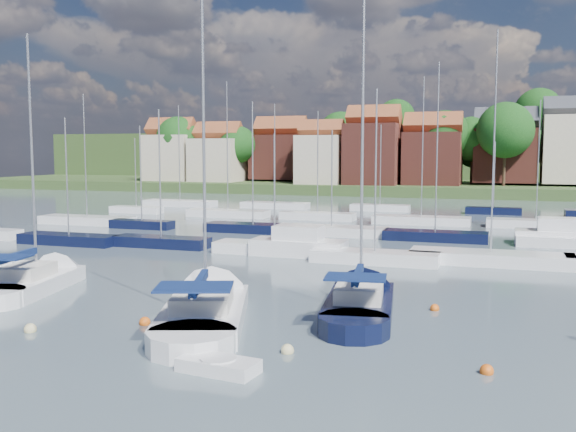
% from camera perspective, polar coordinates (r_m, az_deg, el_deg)
% --- Properties ---
extents(ground, '(260.00, 260.00, 0.00)m').
position_cam_1_polar(ground, '(65.79, 10.66, -1.05)').
color(ground, '#475761').
rests_on(ground, ground).
extents(sailboat_left, '(5.13, 11.57, 15.25)m').
position_cam_1_polar(sailboat_left, '(39.48, -20.85, -5.32)').
color(sailboat_left, white).
rests_on(sailboat_left, ground).
extents(sailboat_centre, '(7.73, 13.76, 18.04)m').
position_cam_1_polar(sailboat_centre, '(31.19, -7.04, -7.90)').
color(sailboat_centre, white).
rests_on(sailboat_centre, ground).
extents(sailboat_navy, '(4.65, 11.81, 15.93)m').
position_cam_1_polar(sailboat_navy, '(32.13, 6.57, -7.47)').
color(sailboat_navy, black).
rests_on(sailboat_navy, ground).
extents(tender, '(2.96, 1.65, 0.61)m').
position_cam_1_polar(tender, '(23.12, -6.20, -13.08)').
color(tender, white).
rests_on(tender, ground).
extents(buoy_b, '(0.53, 0.53, 0.53)m').
position_cam_1_polar(buoy_b, '(29.97, -21.93, -9.53)').
color(buoy_b, beige).
rests_on(buoy_b, ground).
extents(buoy_c, '(0.51, 0.51, 0.51)m').
position_cam_1_polar(buoy_c, '(29.66, -12.61, -9.40)').
color(buoy_c, '#D85914').
rests_on(buoy_c, ground).
extents(buoy_d, '(0.51, 0.51, 0.51)m').
position_cam_1_polar(buoy_d, '(25.09, -0.06, -12.08)').
color(buoy_d, beige).
rests_on(buoy_d, ground).
extents(buoy_e, '(0.44, 0.44, 0.44)m').
position_cam_1_polar(buoy_e, '(32.24, 12.91, -8.18)').
color(buoy_e, '#D85914').
rests_on(buoy_e, ground).
extents(buoy_f, '(0.48, 0.48, 0.48)m').
position_cam_1_polar(buoy_f, '(23.93, 17.24, -13.24)').
color(buoy_f, '#D85914').
rests_on(buoy_f, ground).
extents(marina_field, '(79.62, 41.41, 15.93)m').
position_cam_1_polar(marina_field, '(60.72, 11.82, -1.22)').
color(marina_field, white).
rests_on(marina_field, ground).
extents(far_shore_town, '(212.46, 90.00, 22.27)m').
position_cam_1_polar(far_shore_town, '(157.57, 16.16, 4.42)').
color(far_shore_town, '#354F27').
rests_on(far_shore_town, ground).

